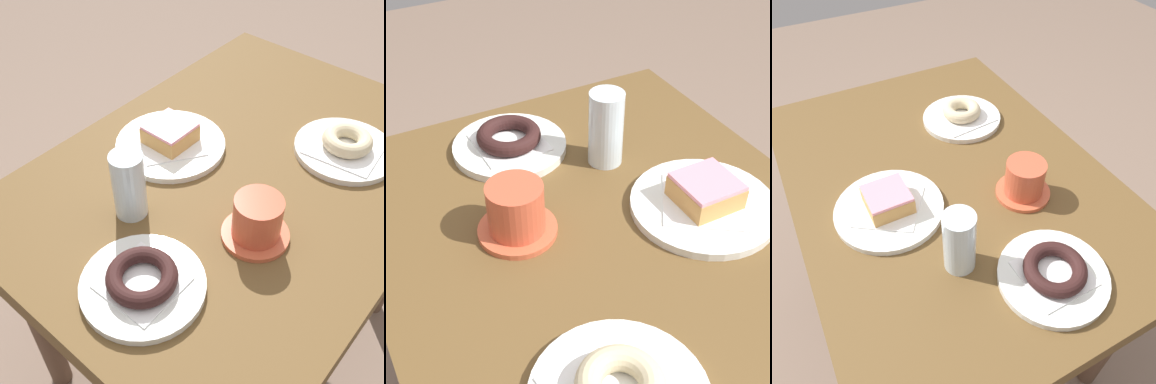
% 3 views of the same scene
% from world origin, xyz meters
% --- Properties ---
extents(table, '(1.00, 0.72, 0.71)m').
position_xyz_m(table, '(0.00, 0.00, 0.62)').
color(table, brown).
rests_on(table, ground_plane).
extents(plate_glazed_square, '(0.24, 0.24, 0.01)m').
position_xyz_m(plate_glazed_square, '(0.05, -0.16, 0.72)').
color(plate_glazed_square, white).
rests_on(plate_glazed_square, table).
extents(napkin_glazed_square, '(0.18, 0.18, 0.00)m').
position_xyz_m(napkin_glazed_square, '(0.05, -0.16, 0.72)').
color(napkin_glazed_square, white).
rests_on(napkin_glazed_square, plate_glazed_square).
extents(donut_glazed_square, '(0.09, 0.09, 0.04)m').
position_xyz_m(donut_glazed_square, '(0.05, -0.16, 0.75)').
color(donut_glazed_square, tan).
rests_on(donut_glazed_square, napkin_glazed_square).
extents(plate_chocolate_ring, '(0.21, 0.21, 0.01)m').
position_xyz_m(plate_chocolate_ring, '(0.35, 0.05, 0.72)').
color(plate_chocolate_ring, white).
rests_on(plate_chocolate_ring, table).
extents(napkin_chocolate_ring, '(0.12, 0.12, 0.00)m').
position_xyz_m(napkin_chocolate_ring, '(0.35, 0.05, 0.72)').
color(napkin_chocolate_ring, white).
rests_on(napkin_chocolate_ring, plate_chocolate_ring).
extents(donut_chocolate_ring, '(0.12, 0.12, 0.03)m').
position_xyz_m(donut_chocolate_ring, '(0.35, 0.05, 0.74)').
color(donut_chocolate_ring, '#311817').
rests_on(donut_chocolate_ring, napkin_chocolate_ring).
extents(water_glass, '(0.06, 0.06, 0.14)m').
position_xyz_m(water_glass, '(0.24, -0.09, 0.78)').
color(water_glass, silver).
rests_on(water_glass, table).
extents(coffee_cup, '(0.12, 0.12, 0.09)m').
position_xyz_m(coffee_cup, '(0.14, 0.13, 0.75)').
color(coffee_cup, '#D05C3B').
rests_on(coffee_cup, table).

